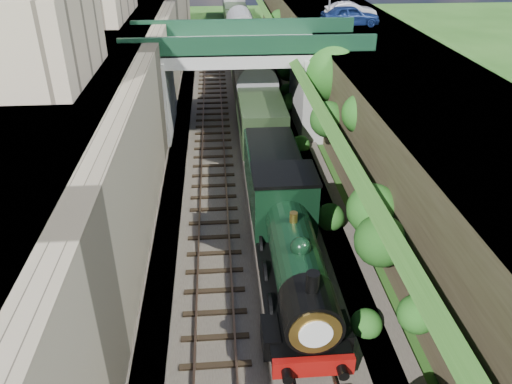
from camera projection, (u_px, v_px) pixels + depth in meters
name	position (u px, v px, depth m)	size (l,w,h in m)	color
trackbed	(243.00, 151.00, 33.02)	(10.00, 90.00, 0.20)	#473F38
retaining_wall	(154.00, 104.00, 30.97)	(1.00, 90.00, 7.00)	#756B56
street_plateau_left	(97.00, 105.00, 30.73)	(6.00, 90.00, 7.00)	#262628
street_plateau_right	(389.00, 103.00, 32.20)	(8.00, 90.00, 6.25)	#262628
embankment_slope	(325.00, 122.00, 30.51)	(4.50, 90.00, 6.36)	#1E4714
track_left	(213.00, 150.00, 32.81)	(2.50, 90.00, 0.20)	black
track_right	(261.00, 148.00, 33.03)	(2.50, 90.00, 0.20)	black
road_bridge	(253.00, 74.00, 34.62)	(16.00, 6.40, 7.25)	gray
building_near	(41.00, 34.00, 22.79)	(4.00, 8.00, 4.00)	gray
tree	(332.00, 75.00, 32.38)	(3.60, 3.80, 6.60)	black
car_blue	(350.00, 16.00, 38.02)	(1.80, 4.47, 1.52)	navy
car_silver	(350.00, 11.00, 40.42)	(1.43, 4.10, 1.35)	#BABABF
locomotive	(293.00, 253.00, 20.05)	(3.10, 10.22, 3.83)	black
tender	(273.00, 175.00, 26.59)	(2.70, 6.00, 3.05)	black
coach_front	(254.00, 93.00, 37.33)	(2.90, 18.00, 3.70)	black
coach_middle	(241.00, 38.00, 53.68)	(2.90, 18.00, 3.70)	black
coach_rear	(234.00, 9.00, 70.03)	(2.90, 18.00, 3.70)	black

